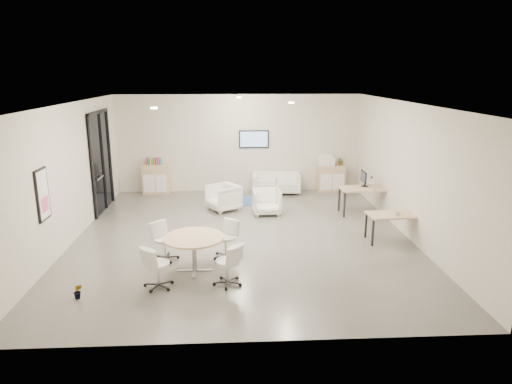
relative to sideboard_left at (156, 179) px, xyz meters
The scene contains 21 objects.
room_shell 5.17m from the sideboard_left, 57.27° to the right, with size 9.60×10.60×4.80m.
glass_door 2.36m from the sideboard_left, 125.05° to the right, with size 0.09×1.90×2.85m.
artwork 6.07m from the sideboard_left, 101.98° to the right, with size 0.05×0.54×1.04m.
wall_tv 3.48m from the sideboard_left, ahead, with size 0.98×0.06×0.58m.
ceiling_spots 5.03m from the sideboard_left, 53.46° to the right, with size 3.14×4.14×0.03m.
sideboard_left is the anchor object (origin of this frame).
sideboard_right 5.81m from the sideboard_left, ahead, with size 0.89×0.43×0.89m.
books 0.60m from the sideboard_left, behind, with size 0.50×0.14×0.22m.
printer 5.65m from the sideboard_left, ahead, with size 0.53×0.45×0.35m.
loveseat 3.95m from the sideboard_left, ahead, with size 1.59×0.85×0.58m.
blue_rug 3.01m from the sideboard_left, 21.93° to the right, with size 1.55×1.04×0.01m, color #315297.
armchair_left 2.99m from the sideboard_left, 41.78° to the right, with size 0.80×0.75×0.83m, color white.
armchair_right 4.24m from the sideboard_left, 35.20° to the right, with size 0.75×0.70×0.77m, color white.
desk_rear 6.75m from the sideboard_left, 22.28° to the right, with size 1.50×0.83×0.76m.
desk_front 7.89m from the sideboard_left, 36.92° to the right, with size 1.35×0.76×0.68m.
monitor 6.67m from the sideboard_left, 21.21° to the right, with size 0.20×0.50×0.44m.
round_table 6.44m from the sideboard_left, 74.47° to the right, with size 1.21×1.21×0.74m.
meeting_chairs 6.44m from the sideboard_left, 74.47° to the right, with size 2.15×2.15×0.82m.
plant_cabinet 6.14m from the sideboard_left, ahead, with size 0.25×0.28×0.22m, color #3F7F3F.
plant_floor 7.27m from the sideboard_left, 91.95° to the right, with size 0.16×0.28×0.13m, color #3F7F3F.
cup 7.98m from the sideboard_left, 37.97° to the right, with size 0.11×0.09×0.11m, color white.
Camera 1 is at (-0.23, -10.49, 3.88)m, focal length 32.00 mm.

